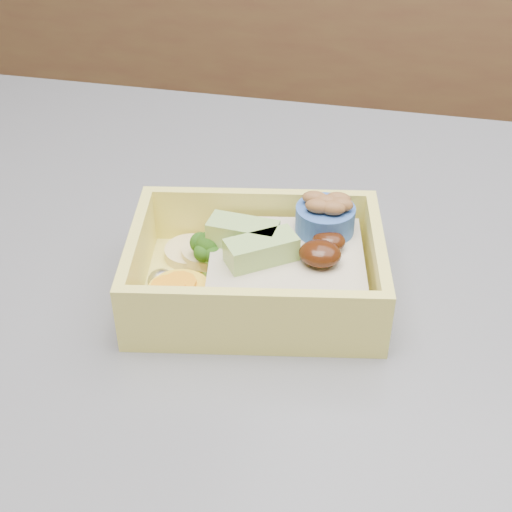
# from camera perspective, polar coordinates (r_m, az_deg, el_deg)

# --- Properties ---
(bento_box) EXTENTS (0.18, 0.15, 0.06)m
(bento_box) POSITION_cam_1_polar(r_m,az_deg,el_deg) (0.48, 0.63, -0.94)
(bento_box) COLOR #F3E564
(bento_box) RESTS_ON island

